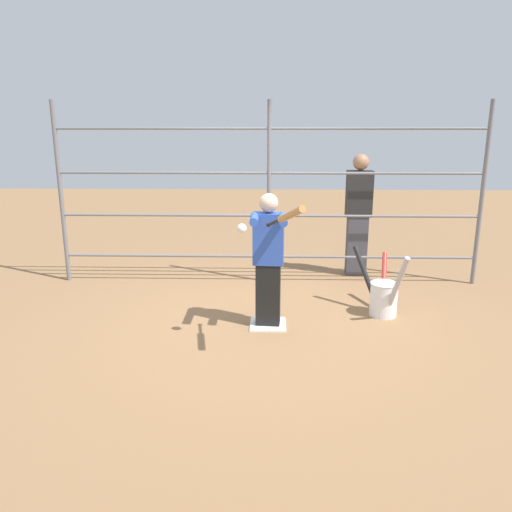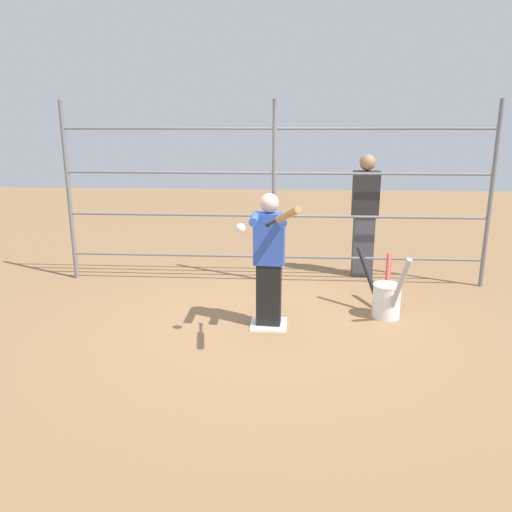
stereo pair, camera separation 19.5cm
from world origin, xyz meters
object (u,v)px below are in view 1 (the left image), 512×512
(batter, at_px, (268,257))
(softball_in_flight, at_px, (242,229))
(bystander_behind_fence, at_px, (358,213))
(bat_bucket, at_px, (383,296))
(baseball_bat_swinging, at_px, (288,216))

(batter, bearing_deg, softball_in_flight, 62.18)
(softball_in_flight, xyz_separation_m, bystander_behind_fence, (-1.56, -2.50, -0.28))
(bat_bucket, bearing_deg, softball_in_flight, 28.07)
(baseball_bat_swinging, xyz_separation_m, bystander_behind_fence, (-1.13, -2.84, -0.47))
(batter, height_order, baseball_bat_swinging, baseball_bat_swinging)
(bystander_behind_fence, bearing_deg, softball_in_flight, 58.02)
(baseball_bat_swinging, relative_size, bystander_behind_fence, 0.43)
(batter, relative_size, bystander_behind_fence, 0.83)
(batter, height_order, bat_bucket, batter)
(batter, relative_size, softball_in_flight, 15.47)
(batter, bearing_deg, bystander_behind_fence, -122.93)
(batter, xyz_separation_m, baseball_bat_swinging, (-0.17, 0.83, 0.60))
(baseball_bat_swinging, bearing_deg, bat_bucket, -134.57)
(softball_in_flight, height_order, bystander_behind_fence, bystander_behind_fence)
(baseball_bat_swinging, relative_size, softball_in_flight, 8.05)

